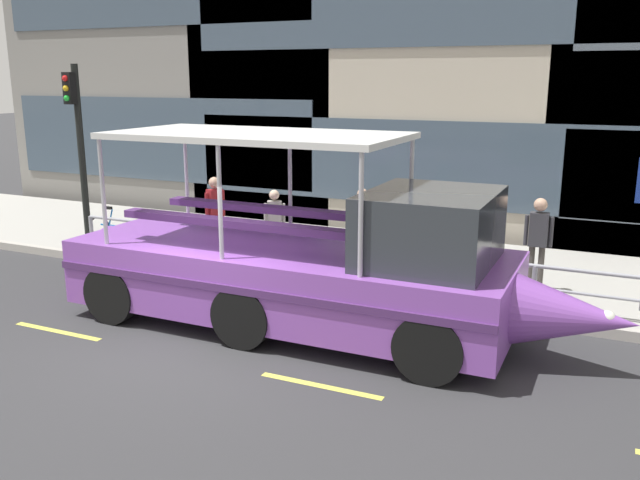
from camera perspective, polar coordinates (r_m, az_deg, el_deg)
ground_plane at (r=10.77m, az=-10.75°, el=-8.85°), size 120.00×120.00×0.00m
sidewalk at (r=15.38m, az=1.34°, el=-1.35°), size 32.00×4.80×0.18m
curb_edge at (r=13.23m, az=-2.97°, el=-3.90°), size 32.00×0.18×0.18m
lane_centreline at (r=10.44m, az=-12.17°, el=-9.65°), size 25.80×0.12×0.01m
curb_guardrail at (r=13.05m, az=0.36°, el=-1.18°), size 11.97×0.09×0.82m
traffic_light_pole at (r=16.86m, az=-19.95°, el=8.29°), size 0.24×0.46×4.21m
leaned_bicycle at (r=16.40m, az=-16.95°, el=0.69°), size 1.74×0.46×0.96m
duck_tour_boat at (r=10.93m, az=-0.25°, el=-2.38°), size 9.23×2.70×3.22m
pedestrian_near_bow at (r=12.88m, az=18.13°, el=0.32°), size 0.52×0.24×1.78m
pedestrian_mid_left at (r=14.29m, az=3.61°, el=1.87°), size 0.30×0.42×1.63m
pedestrian_mid_right at (r=14.33m, az=-3.90°, el=1.81°), size 0.43×0.27×1.59m
pedestrian_near_stern at (r=15.00m, az=-8.94°, el=2.67°), size 0.30×0.49×1.78m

